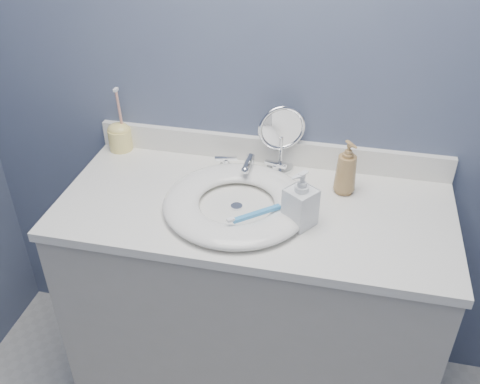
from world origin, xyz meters
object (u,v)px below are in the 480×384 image
(makeup_mirror, at_px, (281,135))
(toothbrush_holder, at_px, (120,135))
(soap_bottle_amber, at_px, (346,168))
(soap_bottle_clear, at_px, (301,199))

(makeup_mirror, xyz_separation_m, toothbrush_holder, (-0.58, 0.01, -0.07))
(soap_bottle_amber, height_order, toothbrush_holder, toothbrush_holder)
(makeup_mirror, bearing_deg, soap_bottle_clear, -92.49)
(soap_bottle_amber, bearing_deg, makeup_mirror, 118.91)
(makeup_mirror, distance_m, toothbrush_holder, 0.59)
(makeup_mirror, bearing_deg, soap_bottle_amber, -45.08)
(soap_bottle_amber, distance_m, soap_bottle_clear, 0.23)
(soap_bottle_amber, xyz_separation_m, toothbrush_holder, (-0.80, 0.10, -0.04))
(soap_bottle_amber, distance_m, toothbrush_holder, 0.81)
(makeup_mirror, distance_m, soap_bottle_amber, 0.24)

